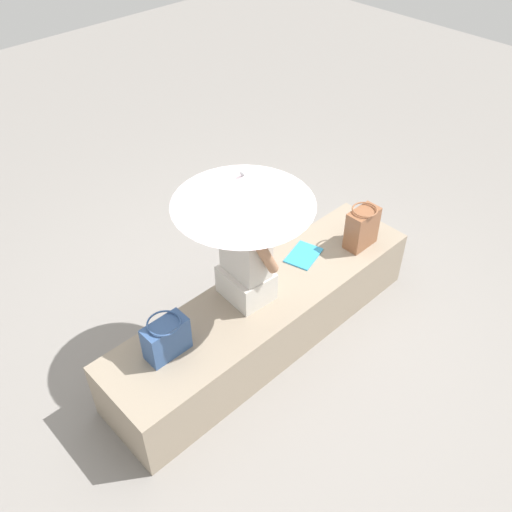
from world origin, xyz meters
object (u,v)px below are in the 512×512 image
person_seated (246,252)px  handbag_black (362,227)px  parasol (243,190)px  tote_bag_canvas (166,338)px  magazine (304,255)px

person_seated → handbag_black: (1.01, -0.20, -0.22)m
parasol → tote_bag_canvas: bearing=177.2°
person_seated → parasol: size_ratio=0.84×
handbag_black → magazine: (-0.41, 0.21, -0.16)m
person_seated → magazine: bearing=0.3°
person_seated → handbag_black: person_seated is taller
person_seated → tote_bag_canvas: 0.75m
handbag_black → tote_bag_canvas: bearing=174.6°
person_seated → magazine: 0.71m
handbag_black → magazine: 0.49m
person_seated → parasol: 0.57m
handbag_black → tote_bag_canvas: 1.72m
person_seated → magazine: (0.59, 0.00, -0.38)m
tote_bag_canvas → parasol: bearing=-2.8°
tote_bag_canvas → handbag_black: bearing=-5.4°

